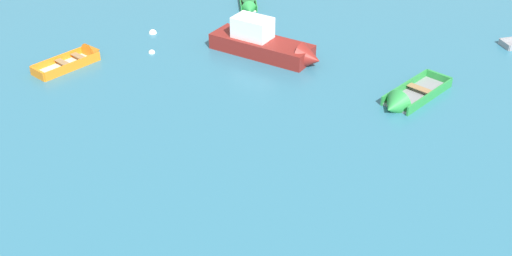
{
  "coord_description": "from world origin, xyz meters",
  "views": [
    {
      "loc": [
        6.1,
        -0.96,
        14.72
      ],
      "look_at": [
        0.0,
        21.8,
        0.15
      ],
      "focal_mm": 45.18,
      "sensor_mm": 36.0,
      "label": 1
    }
  ],
  "objects_px": {
    "rowboat_green_midfield_left": "(404,101)",
    "mooring_buoy_far_field": "(152,53)",
    "rowboat_green_back_row_center": "(248,4)",
    "motor_launch_maroon_far_left": "(268,45)",
    "rowboat_orange_outer_right": "(81,57)",
    "mooring_buoy_central": "(153,33)"
  },
  "relations": [
    {
      "from": "rowboat_green_back_row_center",
      "to": "motor_launch_maroon_far_left",
      "type": "bearing_deg",
      "value": -65.89
    },
    {
      "from": "motor_launch_maroon_far_left",
      "to": "rowboat_green_back_row_center",
      "type": "distance_m",
      "value": 7.07
    },
    {
      "from": "mooring_buoy_central",
      "to": "mooring_buoy_far_field",
      "type": "xyz_separation_m",
      "value": [
        0.97,
        -2.46,
        0.0
      ]
    },
    {
      "from": "rowboat_orange_outer_right",
      "to": "rowboat_green_back_row_center",
      "type": "xyz_separation_m",
      "value": [
        6.38,
        9.59,
        0.06
      ]
    },
    {
      "from": "rowboat_orange_outer_right",
      "to": "rowboat_green_back_row_center",
      "type": "relative_size",
      "value": 1.27
    },
    {
      "from": "rowboat_green_back_row_center",
      "to": "mooring_buoy_far_field",
      "type": "distance_m",
      "value": 8.37
    },
    {
      "from": "motor_launch_maroon_far_left",
      "to": "mooring_buoy_central",
      "type": "xyz_separation_m",
      "value": [
        -7.09,
        1.19,
        -0.64
      ]
    },
    {
      "from": "rowboat_orange_outer_right",
      "to": "mooring_buoy_far_field",
      "type": "xyz_separation_m",
      "value": [
        3.14,
        1.88,
        -0.21
      ]
    },
    {
      "from": "rowboat_green_midfield_left",
      "to": "mooring_buoy_central",
      "type": "bearing_deg",
      "value": 161.94
    },
    {
      "from": "motor_launch_maroon_far_left",
      "to": "rowboat_green_back_row_center",
      "type": "relative_size",
      "value": 2.08
    },
    {
      "from": "motor_launch_maroon_far_left",
      "to": "rowboat_orange_outer_right",
      "type": "bearing_deg",
      "value": -161.23
    },
    {
      "from": "rowboat_orange_outer_right",
      "to": "rowboat_green_back_row_center",
      "type": "distance_m",
      "value": 11.52
    },
    {
      "from": "motor_launch_maroon_far_left",
      "to": "mooring_buoy_far_field",
      "type": "xyz_separation_m",
      "value": [
        -6.12,
        -1.27,
        -0.64
      ]
    },
    {
      "from": "rowboat_orange_outer_right",
      "to": "rowboat_green_midfield_left",
      "type": "bearing_deg",
      "value": -1.25
    },
    {
      "from": "rowboat_green_midfield_left",
      "to": "mooring_buoy_far_field",
      "type": "distance_m",
      "value": 13.62
    },
    {
      "from": "rowboat_green_back_row_center",
      "to": "rowboat_green_midfield_left",
      "type": "bearing_deg",
      "value": -44.32
    },
    {
      "from": "rowboat_green_midfield_left",
      "to": "mooring_buoy_far_field",
      "type": "height_order",
      "value": "rowboat_green_midfield_left"
    },
    {
      "from": "rowboat_green_midfield_left",
      "to": "rowboat_green_back_row_center",
      "type": "xyz_separation_m",
      "value": [
        -10.19,
        9.95,
        0.07
      ]
    },
    {
      "from": "rowboat_green_midfield_left",
      "to": "mooring_buoy_far_field",
      "type": "relative_size",
      "value": 12.91
    },
    {
      "from": "rowboat_green_back_row_center",
      "to": "mooring_buoy_central",
      "type": "relative_size",
      "value": 6.81
    },
    {
      "from": "mooring_buoy_central",
      "to": "motor_launch_maroon_far_left",
      "type": "bearing_deg",
      "value": -9.51
    },
    {
      "from": "rowboat_green_back_row_center",
      "to": "mooring_buoy_far_field",
      "type": "height_order",
      "value": "rowboat_green_back_row_center"
    }
  ]
}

